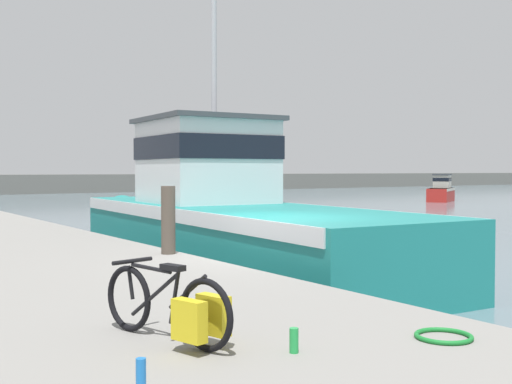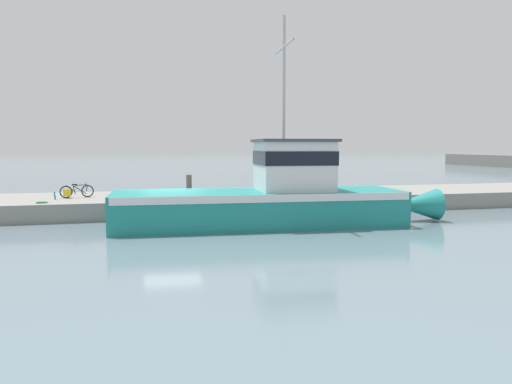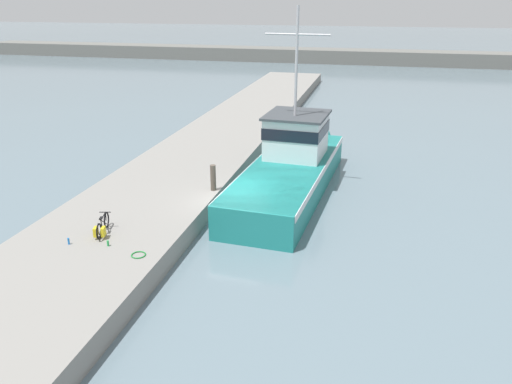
{
  "view_description": "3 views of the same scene",
  "coord_description": "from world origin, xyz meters",
  "px_view_note": "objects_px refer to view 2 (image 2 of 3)",
  "views": [
    {
      "loc": [
        -6.6,
        -9.47,
        2.36
      ],
      "look_at": [
        -0.61,
        -0.58,
        2.0
      ],
      "focal_mm": 45.0,
      "sensor_mm": 36.0,
      "label": 1
    },
    {
      "loc": [
        22.25,
        -1.75,
        3.46
      ],
      "look_at": [
        0.19,
        3.83,
        1.35
      ],
      "focal_mm": 35.0,
      "sensor_mm": 36.0,
      "label": 2
    },
    {
      "loc": [
        5.65,
        -19.66,
        9.28
      ],
      "look_at": [
        0.77,
        0.11,
        1.29
      ],
      "focal_mm": 35.0,
      "sensor_mm": 36.0,
      "label": 3
    }
  ],
  "objects_px": {
    "bicycle_touring": "(74,192)",
    "water_bottle_by_bike": "(55,194)",
    "mooring_post": "(189,188)",
    "water_bottle_on_curb": "(55,197)",
    "fishing_boat_main": "(274,196)"
  },
  "relations": [
    {
      "from": "water_bottle_on_curb",
      "to": "water_bottle_by_bike",
      "type": "bearing_deg",
      "value": -171.23
    },
    {
      "from": "bicycle_touring",
      "to": "mooring_post",
      "type": "height_order",
      "value": "mooring_post"
    },
    {
      "from": "water_bottle_by_bike",
      "to": "bicycle_touring",
      "type": "bearing_deg",
      "value": 52.19
    },
    {
      "from": "fishing_boat_main",
      "to": "mooring_post",
      "type": "bearing_deg",
      "value": -129.55
    },
    {
      "from": "fishing_boat_main",
      "to": "bicycle_touring",
      "type": "bearing_deg",
      "value": -119.36
    },
    {
      "from": "fishing_boat_main",
      "to": "water_bottle_by_bike",
      "type": "height_order",
      "value": "fishing_boat_main"
    },
    {
      "from": "bicycle_touring",
      "to": "water_bottle_by_bike",
      "type": "relative_size",
      "value": 6.41
    },
    {
      "from": "mooring_post",
      "to": "water_bottle_by_bike",
      "type": "distance_m",
      "value": 7.33
    },
    {
      "from": "water_bottle_by_bike",
      "to": "water_bottle_on_curb",
      "type": "bearing_deg",
      "value": 8.77
    },
    {
      "from": "fishing_boat_main",
      "to": "water_bottle_on_curb",
      "type": "relative_size",
      "value": 70.98
    },
    {
      "from": "bicycle_touring",
      "to": "mooring_post",
      "type": "distance_m",
      "value": 6.08
    },
    {
      "from": "fishing_boat_main",
      "to": "bicycle_touring",
      "type": "height_order",
      "value": "fishing_boat_main"
    },
    {
      "from": "bicycle_touring",
      "to": "water_bottle_by_bike",
      "type": "xyz_separation_m",
      "value": [
        -0.78,
        -1.01,
        -0.19
      ]
    },
    {
      "from": "bicycle_touring",
      "to": "water_bottle_by_bike",
      "type": "distance_m",
      "value": 1.29
    },
    {
      "from": "mooring_post",
      "to": "water_bottle_on_curb",
      "type": "distance_m",
      "value": 6.57
    }
  ]
}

